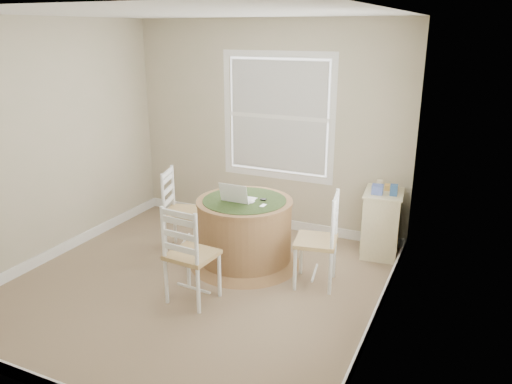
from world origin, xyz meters
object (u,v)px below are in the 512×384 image
at_px(chair_right, 316,241).
at_px(laptop, 238,198).
at_px(corner_chest, 381,223).
at_px(chair_near, 192,254).
at_px(chair_left, 184,212).
at_px(round_table, 245,229).

bearing_deg(chair_right, laptop, -105.70).
bearing_deg(corner_chest, chair_right, -120.46).
bearing_deg(laptop, chair_right, 175.25).
bearing_deg(chair_near, laptop, -88.54).
bearing_deg(chair_right, chair_left, -105.58).
xyz_separation_m(round_table, chair_left, (-0.79, 0.02, 0.07)).
xyz_separation_m(chair_near, chair_right, (0.95, 0.79, 0.00)).
bearing_deg(laptop, round_table, -141.40).
relative_size(chair_right, corner_chest, 1.27).
height_order(chair_near, corner_chest, chair_near).
bearing_deg(chair_left, chair_right, -112.07).
xyz_separation_m(round_table, corner_chest, (1.30, 0.88, -0.03)).
bearing_deg(laptop, chair_left, -4.49).
xyz_separation_m(chair_near, corner_chest, (1.40, 1.79, -0.10)).
distance_m(round_table, chair_right, 0.86).
bearing_deg(chair_near, chair_left, -49.15).
distance_m(chair_near, laptop, 0.92).
bearing_deg(corner_chest, laptop, -152.06).
relative_size(round_table, chair_right, 1.27).
height_order(round_table, chair_right, chair_right).
relative_size(round_table, chair_left, 1.27).
height_order(chair_right, laptop, laptop).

